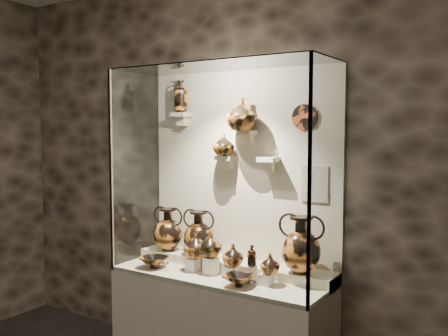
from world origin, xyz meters
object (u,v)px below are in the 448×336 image
at_px(ovoid_vase_a, 224,144).
at_px(kylix_left, 154,261).
at_px(jug_e, 270,264).
at_px(kylix_right, 239,279).
at_px(lekythos_tall, 181,94).
at_px(amphora_mid, 199,233).
at_px(lekythos_small, 252,254).
at_px(jug_b, 210,245).
at_px(amphora_left, 168,229).
at_px(jug_a, 196,245).
at_px(amphora_right, 301,245).
at_px(ovoid_vase_b, 242,114).
at_px(jug_c, 233,255).

bearing_deg(ovoid_vase_a, kylix_left, -162.37).
xyz_separation_m(jug_e, kylix_right, (-0.17, -0.15, -0.10)).
height_order(lekythos_tall, ovoid_vase_a, lekythos_tall).
relative_size(amphora_mid, jug_e, 2.52).
xyz_separation_m(lekythos_small, kylix_right, (-0.04, -0.12, -0.16)).
bearing_deg(ovoid_vase_a, jug_b, -104.22).
height_order(amphora_left, jug_a, amphora_left).
relative_size(amphora_right, ovoid_vase_b, 1.69).
height_order(jug_a, ovoid_vase_b, ovoid_vase_b).
distance_m(kylix_right, ovoid_vase_a, 1.07).
distance_m(jug_c, lekythos_tall, 1.42).
distance_m(amphora_right, jug_a, 0.83).
distance_m(kylix_left, kylix_right, 0.80).
bearing_deg(jug_c, ovoid_vase_a, 115.69).
bearing_deg(lekythos_small, ovoid_vase_a, 129.09).
distance_m(amphora_right, lekythos_small, 0.35).
xyz_separation_m(amphora_left, jug_b, (0.55, -0.17, -0.03)).
distance_m(jug_a, jug_c, 0.35).
xyz_separation_m(jug_c, ovoid_vase_a, (-0.24, 0.25, 0.80)).
xyz_separation_m(jug_a, ovoid_vase_a, (0.10, 0.24, 0.78)).
height_order(jug_b, lekythos_tall, lekythos_tall).
bearing_deg(ovoid_vase_a, ovoid_vase_b, -31.74).
relative_size(ovoid_vase_a, ovoid_vase_b, 0.73).
bearing_deg(jug_b, kylix_left, -164.80).
xyz_separation_m(ovoid_vase_a, ovoid_vase_b, (0.18, -0.03, 0.23)).
relative_size(amphora_mid, lekythos_small, 2.10).
bearing_deg(jug_c, jug_e, -17.60).
xyz_separation_m(amphora_left, lekythos_small, (0.93, -0.20, -0.04)).
distance_m(jug_a, lekythos_small, 0.52).
bearing_deg(jug_c, jug_b, 159.44).
bearing_deg(amphora_right, lekythos_tall, 178.33).
bearing_deg(lekythos_small, jug_e, -4.91).
bearing_deg(kylix_left, amphora_left, 120.61).
relative_size(amphora_left, jug_b, 1.93).
distance_m(jug_e, lekythos_tall, 1.60).
relative_size(lekythos_tall, ovoid_vase_b, 1.22).
bearing_deg(kylix_left, jug_a, 32.93).
bearing_deg(ovoid_vase_a, kylix_right, -67.66).
distance_m(jug_c, kylix_right, 0.23).
bearing_deg(amphora_mid, lekythos_tall, -179.58).
bearing_deg(lekythos_small, amphora_left, 149.90).
relative_size(jug_b, jug_c, 1.14).
height_order(kylix_right, lekythos_tall, lekythos_tall).
bearing_deg(kylix_right, jug_a, 158.17).
height_order(amphora_right, kylix_right, amphora_right).
height_order(jug_a, lekythos_small, jug_a).
height_order(lekythos_small, lekythos_tall, lekythos_tall).
height_order(amphora_right, jug_e, amphora_right).
bearing_deg(jug_e, lekythos_tall, 159.52).
relative_size(amphora_right, lekythos_small, 2.38).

